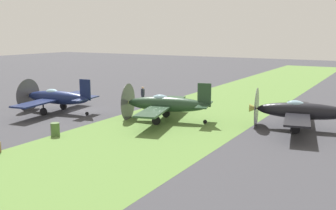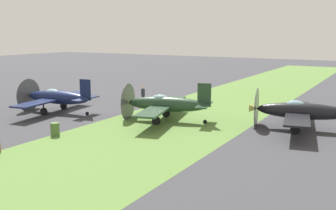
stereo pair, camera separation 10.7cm
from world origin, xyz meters
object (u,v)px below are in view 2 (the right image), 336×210
Objects in this scene: airplane_trail at (301,111)px; airplane_wingman at (165,104)px; airplane_lead at (56,97)px; runway_marker_cone at (165,103)px; fuel_drum at (55,129)px; ground_crew_chief at (143,95)px.

airplane_wingman is at bearing 93.02° from airplane_trail.
airplane_lead is 20.25m from airplane_trail.
airplane_wingman is at bearing -148.67° from runway_marker_cone.
airplane_wingman reaches higher than fuel_drum.
ground_crew_chief reaches higher than fuel_drum.
airplane_wingman reaches higher than runway_marker_cone.
airplane_lead is 0.98× the size of airplane_trail.
ground_crew_chief is (5.35, 5.72, -0.46)m from airplane_wingman.
fuel_drum is (-10.13, 14.02, -0.92)m from airplane_trail.
fuel_drum is at bearing 176.79° from runway_marker_cone.
airplane_lead is at bearing 91.14° from airplane_trail.
ground_crew_chief is 1.92× the size of fuel_drum.
airplane_trail is at bearing -54.15° from fuel_drum.
runway_marker_cone is at bearing -48.54° from airplane_lead.
airplane_lead is 10.12m from airplane_wingman.
airplane_trail is at bearing -85.28° from airplane_lead.
ground_crew_chief is (2.81, 15.53, -0.46)m from airplane_trail.
runway_marker_cone is (13.27, -0.74, -0.23)m from fuel_drum.
airplane_lead is at bearing 101.50° from ground_crew_chief.
airplane_lead is 10.07× the size of fuel_drum.
ground_crew_chief is 2.39m from runway_marker_cone.
fuel_drum is (-12.94, -1.52, -0.46)m from ground_crew_chief.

